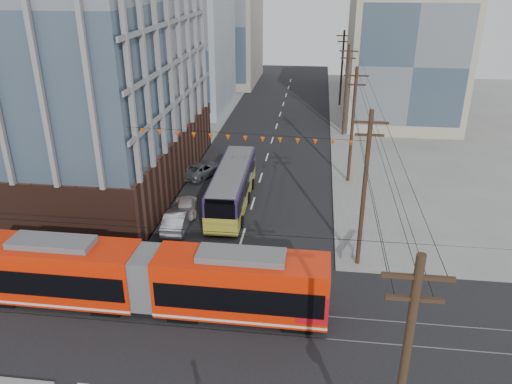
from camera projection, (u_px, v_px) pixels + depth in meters
The scene contains 13 objects.
ground at pixel (202, 368), 25.66m from camera, with size 160.00×160.00×0.00m, color slate.
office_building at pixel (6, 26), 43.21m from camera, with size 30.00×25.00×28.60m, color #381E16.
bg_bldg_nw_near at pixel (164, 45), 71.09m from camera, with size 18.00×16.00×18.00m, color #8C99A5.
bg_bldg_ne_near at pixel (404, 62), 64.12m from camera, with size 14.00×14.00×16.00m, color gray.
bg_bldg_nw_far at pixel (213, 24), 88.48m from camera, with size 16.00×18.00×20.00m, color gray.
bg_bldg_ne_far at pixel (398, 48), 82.43m from camera, with size 16.00×16.00×14.00m, color #8C99A5.
utility_pole_far at pixel (342, 69), 73.24m from camera, with size 0.30×0.30×11.00m, color black.
streetcar at pixel (147, 278), 29.46m from camera, with size 21.31×3.00×4.11m, color red, non-canonical shape.
city_bus at pixel (232, 186), 42.82m from camera, with size 2.67×12.33×3.49m, color #2A1C46, non-canonical shape.
parked_car_silver at pixel (177, 220), 39.20m from camera, with size 1.69×4.83×1.59m, color #B7BBC5.
parked_car_white at pixel (186, 205), 42.00m from camera, with size 1.74×4.28×1.24m, color #C1B0B2.
parked_car_grey at pixel (202, 169), 49.38m from camera, with size 2.37×5.14×1.43m, color #505357.
jersey_barrier at pixel (353, 246), 36.31m from camera, with size 0.83×3.71×0.74m, color slate.
Camera 1 is at (5.20, -19.28, 18.70)m, focal length 35.00 mm.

